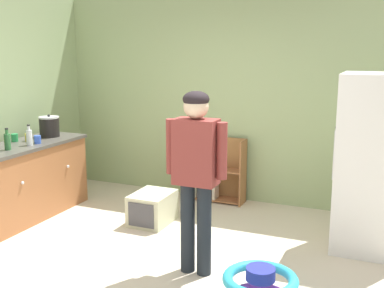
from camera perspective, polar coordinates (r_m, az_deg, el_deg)
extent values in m
plane|color=beige|center=(4.55, -3.10, -14.92)|extent=(12.00, 12.00, 0.00)
cube|color=#9DB47D|center=(6.28, 6.26, 5.29)|extent=(5.20, 0.06, 2.70)
cube|color=#9AB27E|center=(6.33, -21.72, 4.59)|extent=(0.06, 2.99, 2.70)
cube|color=#9E6039|center=(5.84, -21.76, -5.19)|extent=(0.60, 2.39, 0.86)
sphere|color=silver|center=(5.59, -19.56, -4.38)|extent=(0.04, 0.04, 0.04)
sphere|color=silver|center=(6.17, -14.57, -2.60)|extent=(0.04, 0.04, 0.04)
cube|color=white|center=(5.06, 20.90, -2.23)|extent=(0.70, 0.68, 1.78)
cylinder|color=silver|center=(4.90, 16.62, -1.31)|extent=(0.02, 0.02, 0.50)
cube|color=#333333|center=(5.01, 17.19, 2.46)|extent=(0.01, 0.67, 0.01)
cube|color=#9E623A|center=(6.49, -0.50, -2.75)|extent=(0.02, 0.28, 0.85)
cube|color=#9E623A|center=(6.23, 6.10, -3.44)|extent=(0.02, 0.28, 0.85)
cube|color=#99693A|center=(6.47, 3.13, -2.82)|extent=(0.80, 0.02, 0.85)
cube|color=#9E623A|center=(6.46, 2.69, -6.48)|extent=(0.76, 0.24, 0.02)
cube|color=#9E623A|center=(6.34, 2.73, -3.00)|extent=(0.76, 0.24, 0.02)
cube|color=#2D609E|center=(6.53, -0.27, -5.30)|extent=(0.02, 0.17, 0.19)
cube|color=gold|center=(6.42, -0.28, -1.77)|extent=(0.03, 0.17, 0.21)
cube|color=orange|center=(6.51, 0.11, -5.23)|extent=(0.02, 0.17, 0.22)
cube|color=#842F90|center=(6.40, 0.25, -1.99)|extent=(0.03, 0.17, 0.17)
cube|color=silver|center=(6.49, 0.59, -5.50)|extent=(0.02, 0.17, 0.17)
cube|color=#2A914F|center=(6.38, 0.58, -1.92)|extent=(0.03, 0.17, 0.19)
cube|color=olive|center=(6.45, 1.31, -5.21)|extent=(0.02, 0.17, 0.26)
cube|color=#803191|center=(6.36, 0.94, -1.84)|extent=(0.03, 0.17, 0.22)
cube|color=red|center=(6.44, 1.67, -5.62)|extent=(0.02, 0.17, 0.17)
cube|color=gold|center=(6.34, 1.36, -1.72)|extent=(0.02, 0.17, 0.26)
cube|color=#493D3F|center=(6.43, 1.74, -5.37)|extent=(0.03, 0.17, 0.23)
cube|color=beige|center=(6.31, 2.37, -2.23)|extent=(0.03, 0.17, 0.16)
cube|color=beige|center=(6.39, 2.83, -5.72)|extent=(0.03, 0.17, 0.18)
cube|color=orange|center=(6.29, 2.71, -1.96)|extent=(0.03, 0.17, 0.23)
cylinder|color=#1D242A|center=(4.40, -0.51, -9.92)|extent=(0.13, 0.13, 0.84)
cylinder|color=#1D242A|center=(4.34, 1.45, -10.22)|extent=(0.13, 0.13, 0.84)
cube|color=brown|center=(4.16, 0.48, -0.94)|extent=(0.38, 0.22, 0.58)
cylinder|color=brown|center=(4.25, -2.51, -0.29)|extent=(0.09, 0.09, 0.49)
cylinder|color=brown|center=(4.07, 3.60, -0.83)|extent=(0.09, 0.09, 0.49)
sphere|color=beige|center=(4.09, 0.49, 4.52)|extent=(0.22, 0.22, 0.22)
ellipsoid|color=black|center=(4.08, 0.49, 5.36)|extent=(0.23, 0.23, 0.14)
torus|color=#29A1BD|center=(3.96, 8.15, -15.72)|extent=(0.60, 0.60, 0.08)
cylinder|color=navy|center=(3.94, 8.17, -15.07)|extent=(0.23, 0.23, 0.10)
cylinder|color=silver|center=(4.20, 7.32, -15.49)|extent=(0.02, 0.02, 0.18)
cube|color=beige|center=(5.64, -4.73, -7.61)|extent=(0.42, 0.54, 0.36)
cube|color=#424247|center=(5.42, -6.11, -8.47)|extent=(0.32, 0.01, 0.27)
cylinder|color=black|center=(6.35, -16.64, 1.91)|extent=(0.25, 0.25, 0.24)
cylinder|color=silver|center=(6.33, -16.71, 3.06)|extent=(0.25, 0.25, 0.02)
sphere|color=black|center=(6.32, -16.72, 3.26)|extent=(0.03, 0.03, 0.03)
cylinder|color=#33753D|center=(5.68, -21.15, 0.23)|extent=(0.07, 0.07, 0.18)
cylinder|color=#33753D|center=(5.66, -21.23, 1.37)|extent=(0.03, 0.03, 0.05)
cylinder|color=black|center=(5.65, -21.26, 1.70)|extent=(0.04, 0.04, 0.02)
cylinder|color=silver|center=(5.85, -18.83, 0.70)|extent=(0.07, 0.07, 0.18)
cylinder|color=silver|center=(5.83, -18.91, 1.81)|extent=(0.03, 0.03, 0.05)
cylinder|color=black|center=(5.82, -18.93, 2.13)|extent=(0.04, 0.03, 0.02)
cylinder|color=yellow|center=(6.12, -18.92, 0.76)|extent=(0.08, 0.08, 0.09)
cylinder|color=blue|center=(5.94, -17.95, 0.51)|extent=(0.08, 0.08, 0.09)
cylinder|color=green|center=(6.15, -20.39, 0.71)|extent=(0.08, 0.08, 0.09)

